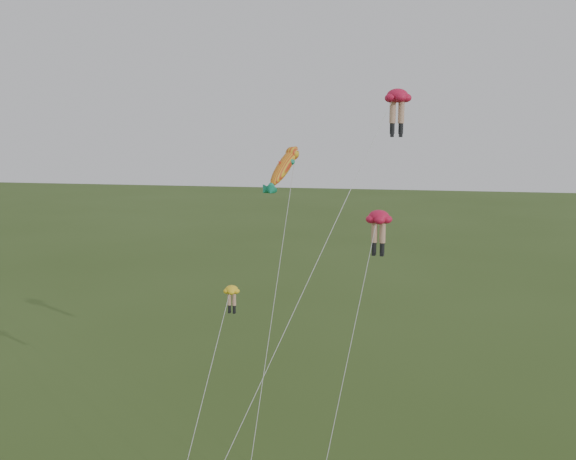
# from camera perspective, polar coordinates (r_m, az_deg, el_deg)

# --- Properties ---
(legs_kite_red_high) EXTENTS (9.62, 12.21, 20.64)m
(legs_kite_red_high) POSITION_cam_1_polar(r_m,az_deg,el_deg) (38.26, 9.52, 11.03)
(legs_kite_red_high) COLOR red
(legs_kite_red_high) RESTS_ON ground
(legs_kite_red_mid) EXTENTS (3.37, 10.22, 13.65)m
(legs_kite_red_mid) POSITION_cam_1_polar(r_m,az_deg,el_deg) (37.86, 8.02, 0.63)
(legs_kite_red_mid) COLOR red
(legs_kite_red_mid) RESTS_ON ground
(legs_kite_yellow) EXTENTS (1.27, 9.67, 9.57)m
(legs_kite_yellow) POSITION_cam_1_polar(r_m,az_deg,el_deg) (36.49, -5.25, -6.29)
(legs_kite_yellow) COLOR yellow
(legs_kite_yellow) RESTS_ON ground
(fish_kite) EXTENTS (2.23, 10.41, 17.55)m
(fish_kite) POSITION_cam_1_polar(r_m,az_deg,el_deg) (39.03, -0.35, 5.58)
(fish_kite) COLOR gold
(fish_kite) RESTS_ON ground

